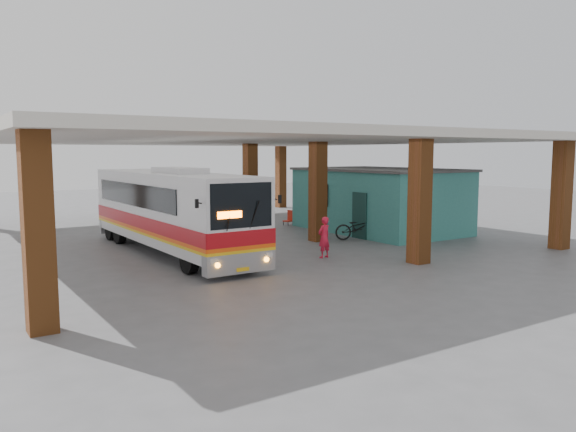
% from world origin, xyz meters
% --- Properties ---
extents(ground, '(90.00, 90.00, 0.00)m').
position_xyz_m(ground, '(0.00, 0.00, 0.00)').
color(ground, '#515154').
rests_on(ground, ground).
extents(brick_columns, '(20.10, 21.60, 4.35)m').
position_xyz_m(brick_columns, '(1.43, 5.00, 2.17)').
color(brick_columns, brown).
rests_on(brick_columns, ground).
extents(canopy_roof, '(21.00, 23.00, 0.30)m').
position_xyz_m(canopy_roof, '(0.50, 6.50, 4.50)').
color(canopy_roof, beige).
rests_on(canopy_roof, brick_columns).
extents(shop_building, '(5.20, 8.20, 3.11)m').
position_xyz_m(shop_building, '(7.49, 4.00, 1.56)').
color(shop_building, '#317C77').
rests_on(shop_building, ground).
extents(coach_bus, '(2.52, 11.46, 3.33)m').
position_xyz_m(coach_bus, '(-3.51, 3.72, 1.65)').
color(coach_bus, silver).
rests_on(coach_bus, ground).
extents(motorcycle, '(2.23, 1.55, 1.11)m').
position_xyz_m(motorcycle, '(4.70, 2.24, 0.56)').
color(motorcycle, black).
rests_on(motorcycle, ground).
extents(pedestrian, '(0.62, 0.47, 1.53)m').
position_xyz_m(pedestrian, '(0.82, -0.37, 0.76)').
color(pedestrian, red).
rests_on(pedestrian, ground).
extents(red_chair, '(0.50, 0.50, 0.81)m').
position_xyz_m(red_chair, '(4.97, 8.25, 0.37)').
color(red_chair, red).
rests_on(red_chair, ground).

